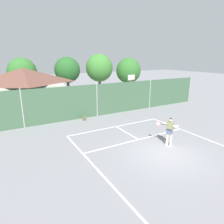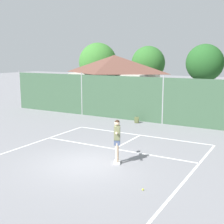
{
  "view_description": "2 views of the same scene",
  "coord_description": "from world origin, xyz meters",
  "px_view_note": "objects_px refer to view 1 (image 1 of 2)",
  "views": [
    {
      "loc": [
        -7.81,
        -7.38,
        5.46
      ],
      "look_at": [
        -0.86,
        4.65,
        1.56
      ],
      "focal_mm": 31.34,
      "sensor_mm": 36.0,
      "label": 1
    },
    {
      "loc": [
        6.99,
        -9.95,
        4.4
      ],
      "look_at": [
        -0.96,
        3.94,
        1.5
      ],
      "focal_mm": 49.11,
      "sensor_mm": 36.0,
      "label": 2
    }
  ],
  "objects_px": {
    "tennis_player": "(170,129)",
    "tennis_ball": "(215,149)",
    "basketball_hoop": "(131,86)",
    "backpack_olive": "(84,118)"
  },
  "relations": [
    {
      "from": "tennis_player",
      "to": "tennis_ball",
      "type": "bearing_deg",
      "value": -43.11
    },
    {
      "from": "tennis_player",
      "to": "tennis_ball",
      "type": "xyz_separation_m",
      "value": [
        2.03,
        -1.9,
        -1.08
      ]
    },
    {
      "from": "basketball_hoop",
      "to": "tennis_player",
      "type": "relative_size",
      "value": 1.91
    },
    {
      "from": "backpack_olive",
      "to": "tennis_player",
      "type": "bearing_deg",
      "value": -70.58
    },
    {
      "from": "tennis_player",
      "to": "backpack_olive",
      "type": "distance_m",
      "value": 8.1
    },
    {
      "from": "tennis_player",
      "to": "basketball_hoop",
      "type": "bearing_deg",
      "value": 67.58
    },
    {
      "from": "backpack_olive",
      "to": "tennis_ball",
      "type": "bearing_deg",
      "value": -63.62
    },
    {
      "from": "basketball_hoop",
      "to": "tennis_ball",
      "type": "height_order",
      "value": "basketball_hoop"
    },
    {
      "from": "tennis_ball",
      "to": "basketball_hoop",
      "type": "bearing_deg",
      "value": 79.85
    },
    {
      "from": "basketball_hoop",
      "to": "tennis_player",
      "type": "distance_m",
      "value": 11.06
    }
  ]
}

